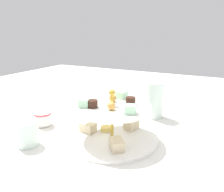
% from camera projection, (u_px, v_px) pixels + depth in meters
% --- Properties ---
extents(ground_plane, '(2.40, 2.40, 0.00)m').
position_uv_depth(ground_plane, '(112.00, 139.00, 0.70)').
color(ground_plane, silver).
extents(tiered_serving_stand, '(0.29, 0.29, 0.16)m').
position_uv_depth(tiered_serving_stand, '(112.00, 124.00, 0.69)').
color(tiered_serving_stand, white).
rests_on(tiered_serving_stand, ground_plane).
extents(water_glass_tall_right, '(0.07, 0.07, 0.14)m').
position_uv_depth(water_glass_tall_right, '(155.00, 100.00, 0.86)').
color(water_glass_tall_right, silver).
rests_on(water_glass_tall_right, ground_plane).
extents(water_glass_short_left, '(0.06, 0.06, 0.07)m').
position_uv_depth(water_glass_short_left, '(27.00, 134.00, 0.65)').
color(water_glass_short_left, silver).
rests_on(water_glass_short_left, ground_plane).
extents(teacup_with_saucer, '(0.09, 0.09, 0.05)m').
position_uv_depth(teacup_with_saucer, '(43.00, 120.00, 0.79)').
color(teacup_with_saucer, white).
rests_on(teacup_with_saucer, ground_plane).
extents(butter_knife_left, '(0.06, 0.17, 0.00)m').
position_uv_depth(butter_knife_left, '(216.00, 168.00, 0.55)').
color(butter_knife_left, silver).
rests_on(butter_knife_left, ground_plane).
extents(butter_knife_right, '(0.13, 0.13, 0.00)m').
position_uv_depth(butter_knife_right, '(86.00, 109.00, 0.97)').
color(butter_knife_right, silver).
rests_on(butter_knife_right, ground_plane).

